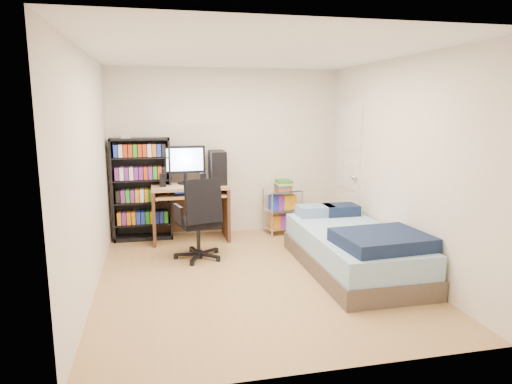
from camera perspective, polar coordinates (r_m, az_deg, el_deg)
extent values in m
cube|color=tan|center=(5.38, -0.18, -10.68)|extent=(3.50, 4.00, 0.04)
cube|color=white|center=(5.05, -0.20, 17.28)|extent=(3.50, 4.00, 0.04)
cube|color=white|center=(7.03, -3.72, 5.01)|extent=(3.50, 0.04, 2.50)
cube|color=white|center=(3.15, 7.70, -2.05)|extent=(3.50, 0.04, 2.50)
cube|color=white|center=(4.99, -20.46, 2.07)|extent=(0.04, 4.00, 2.50)
cube|color=white|center=(5.70, 17.49, 3.24)|extent=(0.04, 4.00, 2.50)
cube|color=black|center=(6.85, -14.08, 0.31)|extent=(0.84, 0.28, 1.49)
cube|color=black|center=(6.95, -13.89, -3.86)|extent=(0.78, 0.26, 0.02)
cube|color=#AF3817|center=(6.92, -13.93, -3.02)|extent=(0.73, 0.22, 0.18)
cube|color=black|center=(6.88, -14.01, -1.22)|extent=(0.78, 0.26, 0.02)
cube|color=#1C35C7|center=(6.85, -14.06, -0.36)|extent=(0.73, 0.22, 0.18)
cube|color=black|center=(6.82, -14.14, 1.46)|extent=(0.78, 0.26, 0.02)
cube|color=#C58B17|center=(6.80, -14.18, 2.34)|extent=(0.73, 0.22, 0.18)
cube|color=black|center=(6.78, -14.26, 4.19)|extent=(0.78, 0.26, 0.02)
cube|color=#229420|center=(6.76, -14.30, 5.08)|extent=(0.73, 0.22, 0.18)
cube|color=silver|center=(6.76, -15.97, 6.74)|extent=(0.13, 0.12, 0.06)
cube|color=#9D7B50|center=(6.67, -8.27, 0.69)|extent=(1.09, 0.60, 0.04)
cube|color=#39291F|center=(6.73, -12.64, -2.92)|extent=(0.04, 0.60, 0.78)
cube|color=#39291F|center=(6.81, -3.78, -2.54)|extent=(0.04, 0.60, 0.78)
cube|color=#39291F|center=(7.02, -8.37, -2.05)|extent=(1.05, 0.03, 0.71)
cube|color=#9D7B50|center=(6.60, -8.19, -0.37)|extent=(0.98, 0.49, 0.03)
cube|color=black|center=(6.58, -8.18, -0.18)|extent=(0.48, 0.16, 0.03)
cube|color=black|center=(6.73, -8.90, 4.05)|extent=(0.59, 0.05, 0.39)
cube|color=#CCE5FF|center=(6.70, -8.89, 4.02)|extent=(0.52, 0.01, 0.33)
cube|color=black|center=(6.73, -4.84, 3.10)|extent=(0.22, 0.46, 0.48)
cube|color=black|center=(6.58, -11.58, 1.46)|extent=(0.09, 0.09, 0.19)
cube|color=black|center=(6.56, -6.61, 1.58)|extent=(0.09, 0.09, 0.19)
cylinder|color=black|center=(5.96, -7.21, -5.72)|extent=(0.05, 0.05, 0.38)
cube|color=black|center=(5.90, -7.26, -3.79)|extent=(0.58, 0.58, 0.08)
cube|color=black|center=(5.63, -6.59, -1.16)|extent=(0.48, 0.25, 0.55)
cube|color=black|center=(5.79, -9.69, -2.72)|extent=(0.11, 0.30, 0.22)
cube|color=black|center=(5.96, -4.95, -2.23)|extent=(0.11, 0.30, 0.22)
cylinder|color=silver|center=(6.80, 2.03, -2.92)|extent=(0.02, 0.02, 0.69)
cylinder|color=silver|center=(7.02, 5.77, -2.55)|extent=(0.02, 0.02, 0.69)
cylinder|color=silver|center=(7.12, 0.88, -2.30)|extent=(0.02, 0.02, 0.69)
cylinder|color=silver|center=(7.32, 4.49, -1.97)|extent=(0.02, 0.02, 0.69)
cube|color=silver|center=(7.12, 3.29, -4.34)|extent=(0.55, 0.43, 0.02)
cube|color=silver|center=(7.05, 3.31, -2.04)|extent=(0.55, 0.43, 0.02)
cube|color=silver|center=(6.99, 3.34, 0.23)|extent=(0.55, 0.43, 0.02)
cube|color=#9A3C16|center=(6.98, 3.34, 0.95)|extent=(0.26, 0.31, 0.16)
cube|color=brown|center=(5.65, 11.92, -8.46)|extent=(1.08, 2.16, 0.22)
cube|color=#94C2DD|center=(5.58, 12.01, -6.16)|extent=(1.04, 2.12, 0.26)
cube|color=#131F3C|center=(5.04, 15.46, -5.83)|extent=(0.97, 0.82, 0.15)
cube|color=#9CBBDD|center=(6.24, 7.46, -2.33)|extent=(0.49, 0.32, 0.14)
cube|color=#131F3C|center=(6.35, 10.55, -2.19)|extent=(0.45, 0.32, 0.14)
cube|color=#3A2212|center=(5.50, 12.30, -4.93)|extent=(0.30, 0.24, 0.02)
cube|color=silver|center=(6.91, 11.49, 2.63)|extent=(0.05, 0.80, 2.00)
sphere|color=silver|center=(6.61, 12.15, 1.81)|extent=(0.08, 0.08, 0.08)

